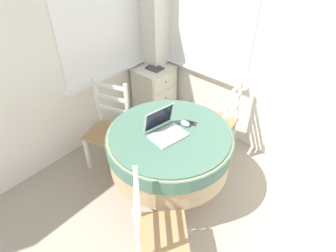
{
  "coord_description": "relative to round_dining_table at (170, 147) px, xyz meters",
  "views": [
    {
      "loc": [
        -0.94,
        0.64,
        2.46
      ],
      "look_at": [
        0.78,
        2.13,
        0.7
      ],
      "focal_mm": 32.0,
      "sensor_mm": 36.0,
      "label": 1
    }
  ],
  "objects": [
    {
      "name": "laptop",
      "position": [
        -0.03,
        0.03,
        0.21
      ],
      "size": [
        0.35,
        0.32,
        0.23
      ],
      "color": "silver",
      "rests_on": "round_dining_table"
    },
    {
      "name": "cell_phone",
      "position": [
        0.23,
        -0.05,
        0.17
      ],
      "size": [
        0.09,
        0.13,
        0.01
      ],
      "color": "#2D2D33",
      "rests_on": "round_dining_table"
    },
    {
      "name": "round_dining_table",
      "position": [
        0.0,
        0.0,
        0.0
      ],
      "size": [
        1.15,
        1.15,
        0.78
      ],
      "color": "#4C3D2D",
      "rests_on": "ground_plane"
    },
    {
      "name": "corner_cabinet",
      "position": [
        0.92,
        1.05,
        -0.25
      ],
      "size": [
        0.49,
        0.42,
        0.73
      ],
      "color": "silver",
      "rests_on": "ground_plane"
    },
    {
      "name": "dining_chair_near_back_window",
      "position": [
        -0.07,
        0.8,
        -0.16
      ],
      "size": [
        0.5,
        0.51,
        0.99
      ],
      "color": "#A87F51",
      "rests_on": "ground_plane"
    },
    {
      "name": "book_on_cabinet",
      "position": [
        0.9,
        1.02,
        0.12
      ],
      "size": [
        0.14,
        0.19,
        0.02
      ],
      "color": "#3F3F44",
      "rests_on": "corner_cabinet"
    },
    {
      "name": "computer_mouse",
      "position": [
        0.18,
        -0.04,
        0.19
      ],
      "size": [
        0.06,
        0.1,
        0.05
      ],
      "color": "silver",
      "rests_on": "round_dining_table"
    },
    {
      "name": "dining_chair_near_right_window",
      "position": [
        0.8,
        -0.04,
        -0.16
      ],
      "size": [
        0.46,
        0.44,
        0.99
      ],
      "color": "#A87F51",
      "rests_on": "ground_plane"
    },
    {
      "name": "dining_chair_camera_near",
      "position": [
        -0.67,
        -0.44,
        -0.16
      ],
      "size": [
        0.56,
        0.56,
        0.99
      ],
      "color": "#A87F51",
      "rests_on": "ground_plane"
    },
    {
      "name": "corner_room_shell",
      "position": [
        0.42,
        0.07,
        0.66
      ],
      "size": [
        4.08,
        5.13,
        2.55
      ],
      "color": "white",
      "rests_on": "ground_plane"
    }
  ]
}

